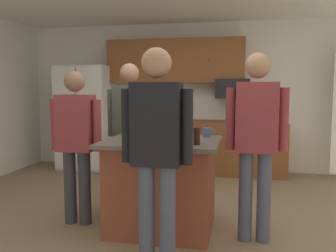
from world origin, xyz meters
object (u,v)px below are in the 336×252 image
at_px(glass_dark_ale, 175,131).
at_px(glass_pilsner, 169,135).
at_px(kitchen_island, 162,185).
at_px(glass_short_whisky, 135,129).
at_px(person_guest_by_door, 130,124).
at_px(microwave_over_range, 233,89).
at_px(person_guest_right, 157,144).
at_px(person_guest_left, 76,137).
at_px(tumbler_amber, 159,128).
at_px(mug_blue_stoneware, 147,138).
at_px(refrigerator, 86,118).
at_px(glass_stout_tall, 197,136).
at_px(mug_ceramic_white, 207,132).
at_px(person_elder_center, 256,134).

relative_size(glass_dark_ale, glass_pilsner, 0.96).
xyz_separation_m(kitchen_island, glass_short_whisky, (-0.36, 0.24, 0.54)).
xyz_separation_m(kitchen_island, person_guest_by_door, (-0.55, 0.66, 0.55)).
distance_m(person_guest_by_door, glass_short_whisky, 0.47).
distance_m(microwave_over_range, glass_pilsner, 2.91).
distance_m(person_guest_right, glass_short_whisky, 1.17).
bearing_deg(person_guest_right, person_guest_left, 43.55).
relative_size(microwave_over_range, tumbler_amber, 3.41).
bearing_deg(kitchen_island, mug_blue_stoneware, -108.12).
bearing_deg(tumbler_amber, glass_pilsner, -66.76).
height_order(tumbler_amber, glass_pilsner, tumbler_amber).
relative_size(kitchen_island, person_guest_by_door, 0.66).
distance_m(microwave_over_range, glass_dark_ale, 2.53).
distance_m(person_guest_left, glass_dark_ale, 1.06).
xyz_separation_m(refrigerator, person_guest_right, (2.12, -3.33, 0.11)).
relative_size(person_guest_right, glass_dark_ale, 12.15).
height_order(glass_stout_tall, mug_blue_stoneware, glass_stout_tall).
xyz_separation_m(person_guest_left, glass_pilsner, (1.04, -0.18, 0.07)).
bearing_deg(mug_ceramic_white, glass_dark_ale, -163.95).
xyz_separation_m(person_guest_by_door, glass_stout_tall, (0.93, -0.90, -0.00)).
relative_size(glass_short_whisky, mug_blue_stoneware, 1.13).
xyz_separation_m(mug_ceramic_white, tumbler_amber, (-0.54, 0.02, 0.03)).
relative_size(person_guest_by_door, mug_blue_stoneware, 13.10).
bearing_deg(person_guest_left, person_elder_center, -3.55).
relative_size(person_elder_center, glass_dark_ale, 12.24).
bearing_deg(mug_ceramic_white, tumbler_amber, 177.60).
distance_m(microwave_over_range, tumbler_amber, 2.47).
distance_m(person_guest_by_door, mug_ceramic_white, 1.05).
height_order(refrigerator, kitchen_island, refrigerator).
bearing_deg(glass_dark_ale, refrigerator, 131.92).
bearing_deg(glass_stout_tall, person_elder_center, 14.71).
xyz_separation_m(person_guest_right, glass_dark_ale, (-0.04, 1.01, -0.02)).
relative_size(person_guest_left, mug_blue_stoneware, 12.21).
distance_m(glass_short_whisky, glass_dark_ale, 0.46).
xyz_separation_m(person_guest_by_door, mug_blue_stoneware, (0.47, -0.92, -0.03)).
relative_size(tumbler_amber, glass_pilsner, 1.08).
height_order(person_guest_by_door, tumbler_amber, person_guest_by_door).
relative_size(kitchen_island, glass_short_whisky, 7.67).
relative_size(refrigerator, kitchen_island, 1.59).
distance_m(person_guest_right, tumbler_amber, 1.16).
xyz_separation_m(mug_ceramic_white, glass_stout_tall, (-0.05, -0.53, 0.03)).
distance_m(refrigerator, glass_short_whisky, 2.80).
bearing_deg(person_guest_by_door, person_guest_left, -68.59).
bearing_deg(mug_blue_stoneware, person_guest_right, -67.93).
xyz_separation_m(glass_short_whisky, glass_dark_ale, (0.46, -0.04, -0.00)).
relative_size(person_elder_center, person_guest_left, 1.09).
relative_size(kitchen_island, person_guest_left, 0.71).
bearing_deg(mug_blue_stoneware, refrigerator, 124.36).
bearing_deg(person_elder_center, glass_stout_tall, 20.53).
height_order(refrigerator, glass_stout_tall, refrigerator).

